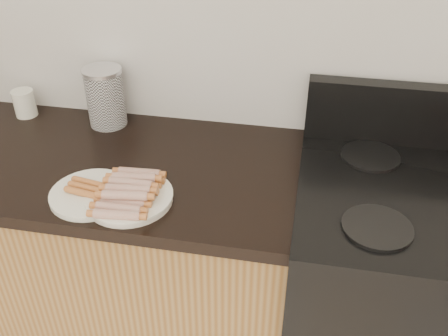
% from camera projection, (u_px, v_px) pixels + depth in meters
% --- Properties ---
extents(wall_back, '(4.00, 0.04, 2.60)m').
position_uv_depth(wall_back, '(186.00, 6.00, 1.55)').
color(wall_back, silver).
rests_on(wall_back, ground).
extents(stove, '(0.76, 0.65, 0.91)m').
position_uv_depth(stove, '(403.00, 307.00, 1.63)').
color(stove, black).
rests_on(stove, floor).
extents(stove_panel, '(0.76, 0.06, 0.20)m').
position_uv_depth(stove_panel, '(429.00, 117.00, 1.55)').
color(stove_panel, black).
rests_on(stove_panel, stove).
extents(burner_near_left, '(0.18, 0.18, 0.01)m').
position_uv_depth(burner_near_left, '(377.00, 227.00, 1.26)').
color(burner_near_left, black).
rests_on(burner_near_left, stove).
extents(burner_far_left, '(0.18, 0.18, 0.01)m').
position_uv_depth(burner_far_left, '(370.00, 156.00, 1.54)').
color(burner_far_left, black).
rests_on(burner_far_left, stove).
extents(main_plate, '(0.30, 0.30, 0.02)m').
position_uv_depth(main_plate, '(130.00, 199.00, 1.38)').
color(main_plate, white).
rests_on(main_plate, counter_slab).
extents(side_plate, '(0.24, 0.24, 0.02)m').
position_uv_depth(side_plate, '(91.00, 194.00, 1.39)').
color(side_plate, silver).
rests_on(side_plate, counter_slab).
extents(hotdog_pile, '(0.12, 0.22, 0.05)m').
position_uv_depth(hotdog_pile, '(128.00, 190.00, 1.36)').
color(hotdog_pile, maroon).
rests_on(hotdog_pile, main_plate).
extents(plain_sausages, '(0.13, 0.09, 0.02)m').
position_uv_depth(plain_sausages, '(90.00, 189.00, 1.38)').
color(plain_sausages, '#D97E4B').
rests_on(plain_sausages, side_plate).
extents(canister, '(0.13, 0.13, 0.20)m').
position_uv_depth(canister, '(105.00, 97.00, 1.69)').
color(canister, white).
rests_on(canister, counter_slab).
extents(mug, '(0.09, 0.09, 0.09)m').
position_uv_depth(mug, '(24.00, 103.00, 1.77)').
color(mug, white).
rests_on(mug, counter_slab).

